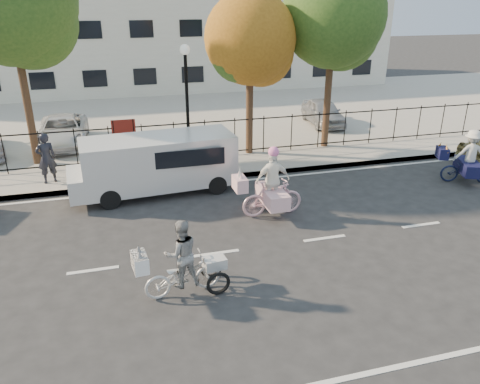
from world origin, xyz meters
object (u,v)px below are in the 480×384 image
object	(u,v)px
unicorn_bike	(271,190)
pedestrian	(46,158)
zebra_trike	(182,266)
lamppost	(186,84)
bull_bike	(468,162)
lot_car_b	(63,131)
white_van	(156,162)
lot_car_d	(323,112)

from	to	relation	value
unicorn_bike	pedestrian	distance (m)	7.75
unicorn_bike	zebra_trike	bearing A→B (deg)	135.32
lamppost	unicorn_bike	size ratio (longest dim) A/B	2.04
bull_bike	lamppost	bearing A→B (deg)	85.92
lot_car_b	lamppost	bearing A→B (deg)	-37.58
zebra_trike	white_van	bearing A→B (deg)	-7.42
lamppost	pedestrian	size ratio (longest dim) A/B	2.49
pedestrian	lot_car_b	world-z (taller)	pedestrian
pedestrian	lot_car_d	bearing A→B (deg)	-176.43
lot_car_d	pedestrian	bearing A→B (deg)	-152.78
lamppost	zebra_trike	xyz separation A→B (m)	(-1.56, -8.27, -2.43)
zebra_trike	lamppost	bearing A→B (deg)	-17.26
pedestrian	lot_car_b	distance (m)	4.58
lamppost	lot_car_d	size ratio (longest dim) A/B	1.21
lamppost	pedestrian	world-z (taller)	lamppost
bull_bike	white_van	distance (m)	10.66
lamppost	unicorn_bike	xyz separation A→B (m)	(1.58, -5.01, -2.33)
lot_car_b	lot_car_d	xyz separation A→B (m)	(12.13, 0.20, 0.01)
bull_bike	lot_car_b	world-z (taller)	bull_bike
zebra_trike	bull_bike	xyz separation A→B (m)	(10.56, 3.98, 0.07)
bull_bike	lot_car_b	xyz separation A→B (m)	(-13.81, 7.99, -0.00)
lamppost	pedestrian	distance (m)	5.46
lot_car_d	lamppost	bearing A→B (deg)	-145.92
bull_bike	lot_car_d	distance (m)	8.37
unicorn_bike	lot_car_d	distance (m)	10.61
white_van	lot_car_b	world-z (taller)	white_van
lamppost	white_van	bearing A→B (deg)	-122.04
lot_car_d	white_van	bearing A→B (deg)	-138.56
pedestrian	lamppost	bearing A→B (deg)	172.24
lot_car_b	unicorn_bike	bearing A→B (deg)	-53.73
zebra_trike	white_van	size ratio (longest dim) A/B	0.38
white_van	pedestrian	world-z (taller)	pedestrian
zebra_trike	lot_car_b	xyz separation A→B (m)	(-3.25, 11.97, 0.06)
lot_car_b	pedestrian	bearing A→B (deg)	-92.06
zebra_trike	pedestrian	bearing A→B (deg)	18.14
pedestrian	lot_car_b	bearing A→B (deg)	-109.72
bull_bike	white_van	xyz separation A→B (m)	(-10.47, 1.94, 0.29)
lamppost	zebra_trike	world-z (taller)	lamppost
lamppost	bull_bike	size ratio (longest dim) A/B	2.09
lamppost	lot_car_b	size ratio (longest dim) A/B	1.01
lot_car_b	lot_car_d	world-z (taller)	lot_car_d
lamppost	lot_car_b	xyz separation A→B (m)	(-4.80, 3.70, -2.37)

